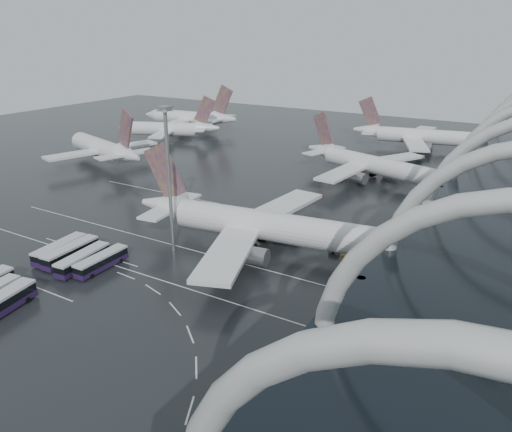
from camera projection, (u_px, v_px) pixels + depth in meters
The scene contains 23 objects.
ground at pixel (177, 279), 94.86m from camera, with size 420.00×420.00×0.00m, color black.
lane_marking_near at pixel (170, 283), 93.26m from camera, with size 120.00×0.25×0.01m, color white.
lane_marking_mid at pixel (213, 256), 104.49m from camera, with size 120.00×0.25×0.01m, color white.
lane_marking_far at pixel (278, 216), 126.96m from camera, with size 120.00×0.25×0.01m, color white.
bus_bay_line_south at pixel (22, 282), 93.62m from camera, with size 28.00×0.25×0.01m, color white.
bus_bay_line_north at pixel (89, 252), 106.46m from camera, with size 28.00×0.25×0.01m, color white.
airliner_main at pixel (263, 226), 105.95m from camera, with size 63.06×54.86×21.35m.
airliner_gate_b at pixel (371, 165), 156.45m from camera, with size 53.53×47.53×18.99m.
airliner_gate_c at pixel (421, 137), 196.80m from camera, with size 55.23×50.32×19.70m.
jet_remote_west at pixel (104, 149), 172.90m from camera, with size 49.41×40.14×21.80m.
jet_remote_mid at pixel (170, 129), 211.73m from camera, with size 42.63×34.77×19.26m.
jet_remote_far at pixel (191, 118), 233.72m from camera, with size 50.04×40.35×21.78m.
bus_row_near_a at pixel (60, 249), 103.32m from camera, with size 4.25×13.07×3.16m.
bus_row_near_b at pixel (71, 252), 101.85m from camera, with size 3.82×13.25×3.22m.
bus_row_near_c at pixel (83, 260), 98.70m from camera, with size 4.19×13.00×3.14m.
bus_row_near_d at pixel (101, 261), 98.22m from camera, with size 3.18×12.23×2.99m.
bus_row_far_c at pixel (0, 304), 82.47m from camera, with size 5.50×13.89×3.34m.
floodlight_mast at pixel (168, 164), 100.04m from camera, with size 2.35×2.35×30.62m.
gse_cart_belly_a at pixel (347, 258), 102.39m from camera, with size 1.96×1.16×1.07m, color #AD8217.
gse_cart_belly_b at pixel (334, 251), 105.53m from camera, with size 2.12×1.25×1.16m, color slate.
gse_cart_belly_c at pixel (244, 252), 104.60m from camera, with size 2.22×1.31×1.21m, color #AD8217.
gse_cart_belly_d at pixel (364, 255), 103.63m from camera, with size 2.21×1.31×1.21m, color slate.
gse_cart_belly_e at pixel (341, 242), 109.80m from camera, with size 1.96×1.16×1.07m, color #AD8217.
Camera 1 is at (56.65, -64.76, 44.36)m, focal length 35.00 mm.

